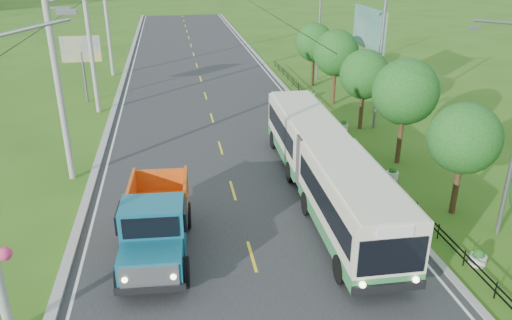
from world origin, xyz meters
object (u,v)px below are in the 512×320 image
object	(u,v)px
tree_second	(463,141)
planter_front	(478,258)
streetlight_mid	(378,57)
streetlight_far	(318,26)
billboard_right	(368,35)
planter_far	(311,94)
planter_near	(392,174)
billboard_left	(81,53)
tree_fourth	(364,76)
pole_near	(59,85)
bus	(325,162)
pole_far	(108,21)
tree_fifth	(336,55)
pole_mid	(91,44)
planter_mid	(343,125)
tree_back	(314,44)
dump_truck	(156,220)
tree_third	(405,95)

from	to	relation	value
tree_second	planter_front	size ratio (longest dim) A/B	7.91
streetlight_mid	streetlight_far	world-z (taller)	same
streetlight_far	billboard_right	bearing A→B (deg)	-78.29
tree_second	planter_far	size ratio (longest dim) A/B	7.91
planter_near	billboard_left	world-z (taller)	billboard_left
tree_fourth	planter_far	xyz separation A→B (m)	(-1.26, 7.86, -3.30)
pole_near	bus	distance (m)	13.72
pole_near	planter_near	bearing A→B (deg)	-10.09
pole_near	tree_fourth	distance (m)	18.89
streetlight_far	billboard_right	size ratio (longest dim) A/B	1.24
billboard_left	billboard_right	bearing A→B (deg)	-10.40
planter_far	tree_second	bearing A→B (deg)	-86.38
billboard_left	streetlight_far	bearing A→B (deg)	11.23
pole_far	tree_fifth	xyz separation A→B (m)	(18.12, -12.86, -1.24)
streetlight_far	planter_far	world-z (taller)	streetlight_far
planter_near	tree_second	bearing A→B (deg)	-71.97
pole_mid	tree_fourth	bearing A→B (deg)	-20.74
planter_near	planter_mid	distance (m)	8.00
tree_fourth	tree_fifth	bearing A→B (deg)	90.00
tree_back	streetlight_far	xyz separation A→B (m)	(0.79, 1.86, 1.25)
dump_truck	tree_fourth	bearing A→B (deg)	47.98
streetlight_mid	billboard_right	size ratio (longest dim) A/B	1.24
planter_front	tree_third	bearing A→B (deg)	82.94
tree_fifth	bus	bearing A→B (deg)	-109.56
tree_back	dump_truck	world-z (taller)	tree_back
tree_second	tree_fifth	world-z (taller)	tree_fifth
planter_front	billboard_left	xyz separation A→B (m)	(-18.10, 26.00, 3.58)
tree_fourth	tree_back	world-z (taller)	tree_back
tree_back	planter_far	bearing A→B (deg)	-106.88
tree_second	tree_back	bearing A→B (deg)	90.00
pole_near	tree_second	world-z (taller)	pole_near
tree_third	bus	size ratio (longest dim) A/B	0.37
dump_truck	streetlight_mid	bearing A→B (deg)	46.07
dump_truck	billboard_left	bearing A→B (deg)	107.71
pole_far	planter_front	xyz separation A→B (m)	(16.86, -35.00, -4.81)
planter_near	planter_mid	xyz separation A→B (m)	(0.00, 8.00, 0.00)
tree_fifth	bus	xyz separation A→B (m)	(-5.56, -15.66, -1.95)
pole_near	tree_second	xyz separation A→B (m)	(18.12, -6.86, -1.57)
planter_front	billboard_left	world-z (taller)	billboard_left
tree_fourth	streetlight_far	bearing A→B (deg)	86.75
planter_mid	tree_back	bearing A→B (deg)	84.09
tree_fifth	billboard_left	world-z (taller)	tree_fifth
tree_fifth	planter_near	bearing A→B (deg)	-95.08
tree_second	tree_third	bearing A→B (deg)	90.00
tree_back	planter_far	distance (m)	5.48
streetlight_mid	planter_far	bearing A→B (deg)	104.32
planter_mid	planter_far	distance (m)	8.00
tree_back	streetlight_mid	size ratio (longest dim) A/B	0.61
streetlight_far	billboard_right	world-z (taller)	streetlight_far
tree_second	planter_front	xyz separation A→B (m)	(-1.26, -4.14, -3.23)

